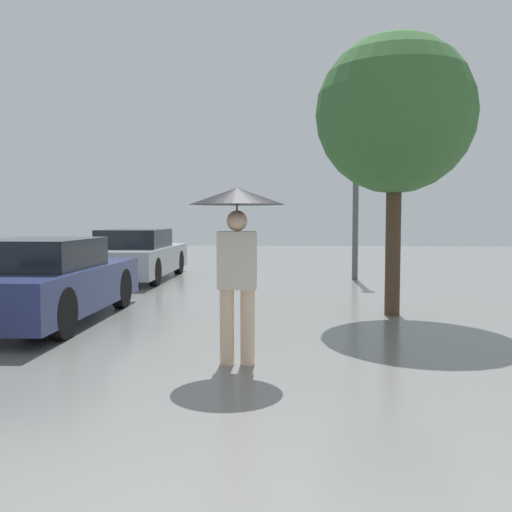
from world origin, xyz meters
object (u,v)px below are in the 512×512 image
object	(u,v)px
pedestrian	(237,228)
street_lamp	(356,180)
parked_car_farthest	(137,256)
tree	(395,115)
parked_car_middle	(45,282)

from	to	relation	value
pedestrian	street_lamp	size ratio (longest dim) A/B	0.45
street_lamp	parked_car_farthest	bearing A→B (deg)	-177.30
street_lamp	pedestrian	bearing A→B (deg)	-104.71
parked_car_farthest	street_lamp	xyz separation A→B (m)	(5.43, 0.26, 1.88)
tree	street_lamp	distance (m)	5.24
parked_car_middle	parked_car_farthest	world-z (taller)	parked_car_farthest
parked_car_middle	parked_car_farthest	bearing A→B (deg)	91.56
parked_car_farthest	street_lamp	size ratio (longest dim) A/B	1.10
tree	street_lamp	bearing A→B (deg)	89.77
parked_car_middle	tree	world-z (taller)	tree
pedestrian	parked_car_middle	bearing A→B (deg)	142.82
pedestrian	tree	distance (m)	4.21
parked_car_farthest	street_lamp	bearing A→B (deg)	2.70
parked_car_farthest	tree	bearing A→B (deg)	-42.45
parked_car_farthest	street_lamp	world-z (taller)	street_lamp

